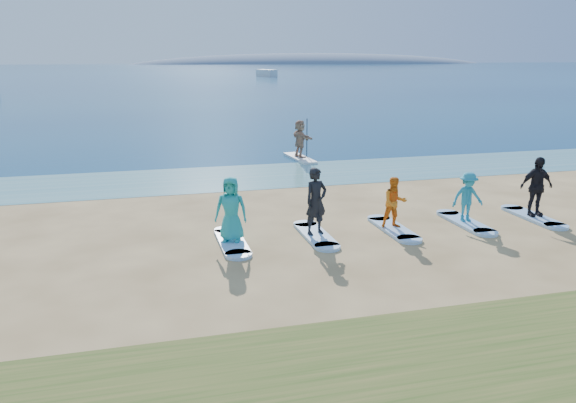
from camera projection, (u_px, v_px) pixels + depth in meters
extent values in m
plane|color=tan|center=(334.00, 262.00, 13.96)|extent=(600.00, 600.00, 0.00)
plane|color=teal|center=(252.00, 176.00, 23.78)|extent=(600.00, 600.00, 0.00)
plane|color=navy|center=(151.00, 72.00, 163.54)|extent=(600.00, 600.00, 0.00)
ellipsoid|color=slate|center=(316.00, 64.00, 317.99)|extent=(220.00, 56.00, 18.00)
cube|color=silver|center=(300.00, 158.00, 27.62)|extent=(0.93, 3.04, 0.12)
imported|color=tan|center=(300.00, 139.00, 27.38)|extent=(0.89, 1.76, 1.82)
cube|color=silver|center=(267.00, 77.00, 130.17)|extent=(3.99, 6.47, 1.63)
cube|color=#9AC5EF|center=(232.00, 242.00, 15.32)|extent=(0.70, 2.20, 0.09)
imported|color=teal|center=(231.00, 209.00, 15.08)|extent=(1.01, 0.82, 1.77)
cube|color=#9AC5EF|center=(316.00, 235.00, 15.92)|extent=(0.70, 2.20, 0.09)
imported|color=black|center=(316.00, 201.00, 15.66)|extent=(0.80, 0.65, 1.90)
cube|color=#9AC5EF|center=(393.00, 229.00, 16.51)|extent=(0.70, 2.20, 0.09)
imported|color=orange|center=(395.00, 202.00, 16.31)|extent=(0.78, 0.64, 1.50)
cube|color=#9AC5EF|center=(465.00, 222.00, 17.11)|extent=(0.70, 2.20, 0.09)
imported|color=teal|center=(468.00, 197.00, 16.90)|extent=(1.01, 0.62, 1.52)
cube|color=#9AC5EF|center=(533.00, 217.00, 17.70)|extent=(0.70, 2.20, 0.09)
imported|color=black|center=(536.00, 187.00, 17.45)|extent=(1.12, 0.50, 1.87)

